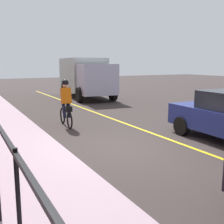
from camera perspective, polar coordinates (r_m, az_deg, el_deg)
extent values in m
plane|color=#372E2C|center=(8.18, 3.41, -7.27)|extent=(80.00, 80.00, 0.00)
cube|color=yellow|center=(9.10, 12.05, -5.68)|extent=(36.00, 0.12, 0.01)
cube|color=#A88D99|center=(7.07, -21.11, -10.12)|extent=(40.00, 3.20, 0.15)
torus|color=black|center=(11.42, -10.13, -0.74)|extent=(0.66, 0.11, 0.66)
torus|color=black|center=(10.42, -8.71, -1.72)|extent=(0.66, 0.11, 0.66)
cube|color=black|center=(10.87, -9.49, 0.09)|extent=(0.93, 0.11, 0.24)
cylinder|color=black|center=(10.70, -9.30, 0.75)|extent=(0.03, 0.03, 0.35)
cube|color=#CE5C0A|center=(10.69, -9.44, 3.30)|extent=(0.37, 0.38, 0.63)
sphere|color=tan|center=(10.70, -9.58, 5.57)|extent=(0.22, 0.22, 0.22)
sphere|color=black|center=(10.69, -9.59, 5.94)|extent=(0.26, 0.26, 0.26)
cylinder|color=#191E38|center=(10.72, -9.85, 0.47)|extent=(0.34, 0.14, 0.65)
cylinder|color=#191E38|center=(10.77, -8.82, 0.55)|extent=(0.34, 0.14, 0.65)
cube|color=black|center=(10.39, -8.84, 0.60)|extent=(0.25, 0.22, 0.18)
cylinder|color=black|center=(9.75, 14.16, -2.79)|extent=(0.65, 0.24, 0.64)
cylinder|color=black|center=(10.91, 20.97, -1.80)|extent=(0.65, 0.24, 0.64)
cube|color=#B1BDB8|center=(20.73, -6.14, 7.75)|extent=(5.00, 2.92, 2.30)
cube|color=#B4B3D0|center=(17.48, -3.03, 6.72)|extent=(2.06, 2.40, 1.90)
cylinder|color=black|center=(18.08, 0.22, 3.83)|extent=(0.99, 0.41, 0.96)
cylinder|color=black|center=(17.36, -6.66, 3.50)|extent=(0.99, 0.41, 0.96)
cylinder|color=black|center=(22.14, -4.04, 4.94)|extent=(0.99, 0.41, 0.96)
cylinder|color=black|center=(21.56, -9.73, 4.68)|extent=(0.99, 0.41, 0.96)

